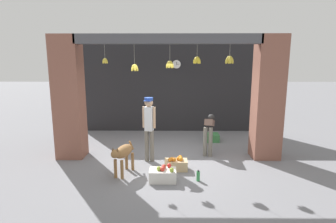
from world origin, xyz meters
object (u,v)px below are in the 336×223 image
object	(u,v)px
water_bottle	(198,176)
worker_stooping	(209,129)
dog	(123,153)
fruit_crate_apples	(163,175)
produce_box_green	(212,137)
wall_clock	(176,64)
fruit_crate_oranges	(176,164)
shopkeeper	(149,124)

from	to	relation	value
water_bottle	worker_stooping	bearing A→B (deg)	74.95
dog	fruit_crate_apples	xyz separation A→B (m)	(0.91, -0.33, -0.37)
dog	water_bottle	bearing A→B (deg)	97.76
produce_box_green	dog	bearing A→B (deg)	-132.69
wall_clock	fruit_crate_oranges	bearing A→B (deg)	-91.16
dog	fruit_crate_oranges	world-z (taller)	dog
shopkeeper	fruit_crate_apples	world-z (taller)	shopkeeper
dog	shopkeeper	bearing A→B (deg)	166.33
dog	produce_box_green	xyz separation A→B (m)	(2.44, 2.64, -0.39)
produce_box_green	water_bottle	world-z (taller)	produce_box_green
fruit_crate_apples	wall_clock	size ratio (longest dim) A/B	1.82
shopkeeper	worker_stooping	distance (m)	1.76
shopkeeper	produce_box_green	distance (m)	2.76
shopkeeper	produce_box_green	xyz separation A→B (m)	(1.91, 1.80, -0.86)
dog	produce_box_green	size ratio (longest dim) A/B	2.27
shopkeeper	worker_stooping	size ratio (longest dim) A/B	1.59
dog	wall_clock	distance (m)	4.59
water_bottle	wall_clock	xyz separation A→B (m)	(-0.39, 4.26, 2.36)
dog	fruit_crate_oranges	xyz separation A→B (m)	(1.21, 0.28, -0.37)
fruit_crate_oranges	wall_clock	size ratio (longest dim) A/B	1.70
dog	water_bottle	size ratio (longest dim) A/B	3.98
worker_stooping	fruit_crate_apples	distance (m)	2.23
worker_stooping	fruit_crate_oranges	distance (m)	1.60
worker_stooping	dog	bearing A→B (deg)	-130.80
worker_stooping	water_bottle	size ratio (longest dim) A/B	4.37
wall_clock	dog	bearing A→B (deg)	-108.01
dog	shopkeeper	distance (m)	1.10
shopkeeper	produce_box_green	world-z (taller)	shopkeeper
fruit_crate_oranges	water_bottle	size ratio (longest dim) A/B	2.25
shopkeeper	wall_clock	size ratio (longest dim) A/B	5.24
dog	wall_clock	size ratio (longest dim) A/B	3.00
fruit_crate_oranges	water_bottle	distance (m)	0.76
worker_stooping	fruit_crate_oranges	xyz separation A→B (m)	(-0.94, -1.17, -0.55)
worker_stooping	wall_clock	bearing A→B (deg)	124.39
fruit_crate_apples	shopkeeper	bearing A→B (deg)	108.27
water_bottle	wall_clock	size ratio (longest dim) A/B	0.75
dog	wall_clock	xyz separation A→B (m)	(1.28, 3.95, 1.97)
worker_stooping	fruit_crate_apples	bearing A→B (deg)	-109.57
shopkeeper	fruit_crate_apples	bearing A→B (deg)	120.84
shopkeeper	fruit_crate_oranges	bearing A→B (deg)	153.22
worker_stooping	water_bottle	xyz separation A→B (m)	(-0.47, -1.76, -0.59)
fruit_crate_apples	dog	bearing A→B (deg)	160.08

